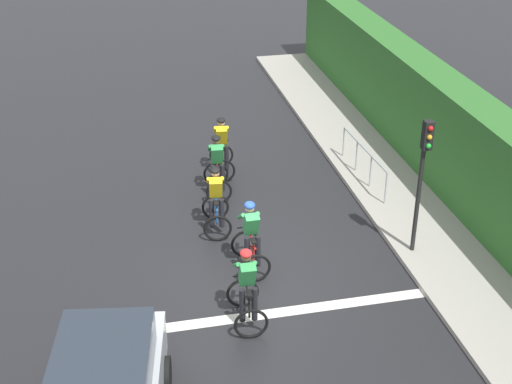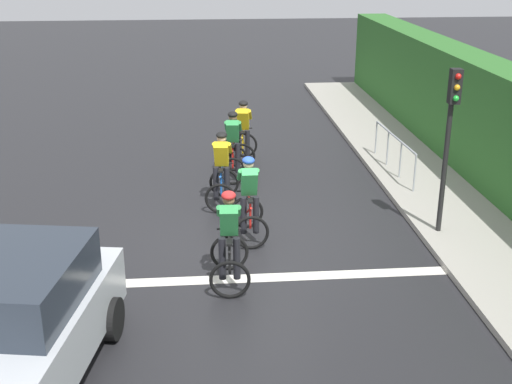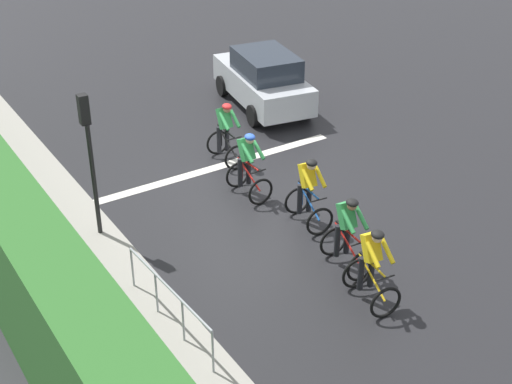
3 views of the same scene
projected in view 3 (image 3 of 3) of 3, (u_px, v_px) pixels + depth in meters
ground_plane at (245, 190)px, 18.17m from camera, size 80.00×80.00×0.00m
sidewalk_kerb at (89, 295)px, 14.43m from camera, size 2.80×25.74×0.12m
stone_wall_low at (44, 304)px, 13.93m from camera, size 0.44×25.74×0.42m
hedge_wall at (18, 257)px, 13.19m from camera, size 1.10×25.74×2.83m
road_marking_stop_line at (216, 167)px, 19.19m from camera, size 7.00×0.30×0.01m
cyclist_lead at (372, 267)px, 13.97m from camera, size 0.82×1.16×1.66m
cyclist_second at (347, 234)px, 14.97m from camera, size 0.78×1.14×1.66m
cyclist_mid at (308, 192)px, 16.44m from camera, size 0.80×1.15×1.66m
cyclist_fourth at (248, 166)px, 17.56m from camera, size 0.69×1.09×1.66m
cyclist_trailing at (226, 133)px, 19.12m from camera, size 0.72×1.11×1.66m
car_silver at (264, 79)px, 22.26m from camera, size 2.39×4.33×1.76m
traffic_light_near_crossing at (89, 146)px, 15.28m from camera, size 0.21×0.31×3.34m
pedestrian_railing_kerbside at (169, 297)px, 13.22m from camera, size 0.18×2.99×1.03m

